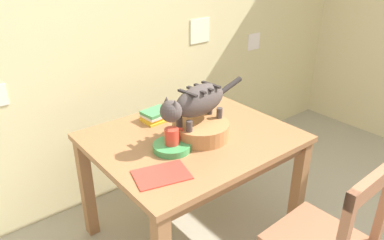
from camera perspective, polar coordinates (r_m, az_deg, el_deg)
wall_rear at (r=2.67m, az=-11.32°, el=13.75°), size 5.37×0.11×2.50m
dining_table at (r=2.24m, az=-0.00°, el=-4.42°), size 1.15×0.96×0.75m
cat at (r=2.06m, az=0.70°, el=2.67°), size 0.64×0.18×0.32m
saucer_bowl at (r=2.03m, az=-3.13°, el=-4.17°), size 0.21×0.21×0.04m
coffee_mug at (r=2.00m, az=-3.08°, el=-2.52°), size 0.12×0.08×0.09m
magazine at (r=1.83m, az=-4.74°, el=-8.44°), size 0.31×0.25×0.01m
book_stack at (r=2.38m, az=-5.56°, el=0.74°), size 0.19×0.15×0.07m
wicker_basket at (r=2.15m, az=1.36°, el=-1.53°), size 0.33×0.33×0.09m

